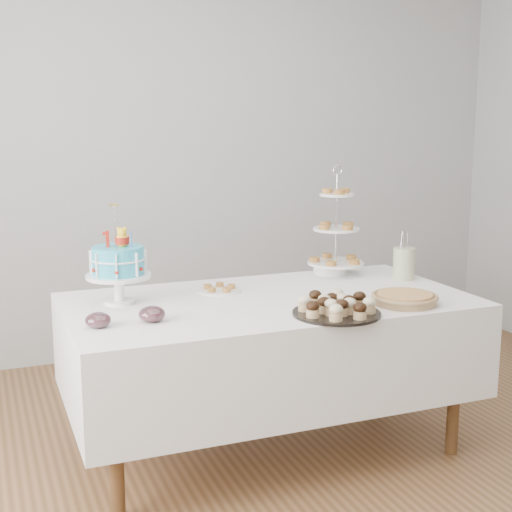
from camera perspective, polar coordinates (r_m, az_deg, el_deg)
name	(u,v)px	position (r m, az deg, el deg)	size (l,w,h in m)	color
floor	(294,476)	(3.43, 3.03, -17.17)	(5.00, 5.00, 0.00)	brown
walls	(297,182)	(3.04, 3.28, 5.90)	(5.04, 4.04, 2.70)	#AAADB0
table	(269,344)	(3.48, 1.04, -7.08)	(1.92, 1.02, 0.77)	white
birthday_cake	(119,277)	(3.35, -10.92, -1.68)	(0.30, 0.30, 0.46)	white
cupcake_tray	(337,305)	(3.14, 6.47, -3.94)	(0.39, 0.39, 0.09)	black
pie	(405,298)	(3.38, 11.81, -3.31)	(0.31, 0.31, 0.05)	tan
tiered_stand	(336,230)	(3.92, 6.44, 2.11)	(0.31, 0.31, 0.60)	silver
plate_stack	(330,267)	(3.98, 5.95, -0.90)	(0.19, 0.19, 0.07)	white
pastry_plate	(219,289)	(3.56, -2.94, -2.64)	(0.21, 0.21, 0.03)	white
jam_bowl_a	(152,314)	(3.06, -8.33, -4.64)	(0.11, 0.11, 0.07)	silver
jam_bowl_b	(98,320)	(3.01, -12.53, -5.04)	(0.11, 0.11, 0.06)	silver
utensil_pitcher	(404,262)	(3.90, 11.76, -0.49)	(0.12, 0.12, 0.26)	beige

